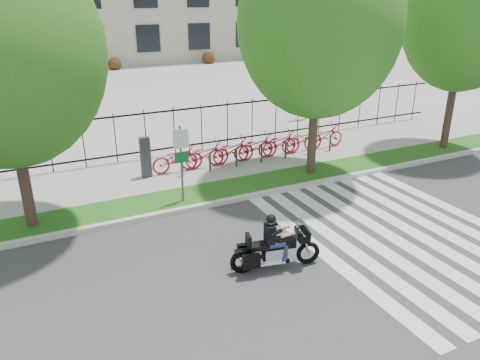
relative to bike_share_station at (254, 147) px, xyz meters
name	(u,v)px	position (x,y,z in m)	size (l,w,h in m)	color
ground	(251,275)	(-3.87, -7.20, -0.67)	(120.00, 120.00, 0.00)	#3C3C3F
curb	(192,208)	(-3.87, -3.10, -0.59)	(60.00, 0.20, 0.15)	beige
grass_verge	(183,198)	(-3.87, -2.25, -0.59)	(60.00, 1.50, 0.15)	#175014
sidewalk	(160,174)	(-3.87, 0.25, -0.59)	(60.00, 3.50, 0.15)	gray
plaza	(84,92)	(-3.87, 17.80, -0.62)	(80.00, 34.00, 0.10)	gray
crosswalk_stripes	(401,233)	(0.96, -7.20, -0.66)	(5.70, 8.00, 0.01)	silver
iron_fence	(146,134)	(-3.87, 2.00, 0.48)	(30.00, 0.06, 2.00)	black
lamp_post_right	(316,59)	(6.13, 4.80, 2.54)	(1.06, 0.70, 4.25)	black
street_tree_1	(0,52)	(-8.48, -2.25, 4.35)	(5.24, 5.24, 7.89)	#3A2820
street_tree_2	(319,24)	(1.20, -2.25, 4.78)	(5.54, 5.54, 8.50)	#3A2820
street_tree_3	(464,23)	(8.14, -2.25, 4.64)	(4.73, 4.73, 7.88)	#3A2820
bike_share_station	(254,147)	(0.00, 0.00, 0.00)	(8.96, 0.88, 1.50)	#2D2D33
sign_pole_regulatory	(181,154)	(-3.97, -2.62, 1.07)	(0.50, 0.09, 2.50)	#59595B
motorcycle_rider	(275,247)	(-3.18, -7.15, -0.07)	(2.30, 0.94, 1.80)	black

